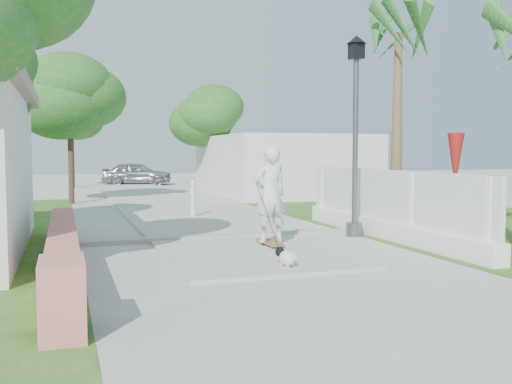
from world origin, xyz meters
name	(u,v)px	position (x,y,z in m)	size (l,w,h in m)	color
ground	(360,313)	(0.00, 0.00, 0.00)	(90.00, 90.00, 0.00)	#B7B7B2
path_strip	(141,194)	(0.00, 20.00, 0.03)	(3.20, 36.00, 0.06)	#B7B7B2
curb	(224,237)	(0.00, 6.00, 0.05)	(6.50, 0.25, 0.10)	#999993
grass_right	(439,217)	(7.00, 8.00, 0.01)	(8.00, 20.00, 0.01)	#30561B
pink_wall	(63,252)	(-3.30, 3.55, 0.31)	(0.45, 8.20, 0.80)	#D2726B
lattice_fence	(386,213)	(3.40, 5.00, 0.54)	(0.35, 7.00, 1.50)	white
building_right	(281,165)	(6.00, 18.00, 1.30)	(6.00, 8.00, 2.60)	silver
street_lamp	(355,128)	(2.90, 5.50, 2.43)	(0.44, 0.44, 4.44)	#59595E
bollard	(193,198)	(0.20, 10.00, 0.58)	(0.14, 0.14, 1.09)	white
patio_umbrella	(455,161)	(4.80, 4.50, 1.69)	(0.36, 0.36, 2.30)	#59595E
tree_path_left	(70,98)	(-2.98, 15.98, 3.82)	(3.40, 3.40, 5.23)	#4C3826
tree_path_right	(210,117)	(3.22, 19.98, 3.49)	(3.00, 3.00, 4.79)	#4C3826
tree_path_far	(72,115)	(-2.78, 25.98, 3.82)	(3.20, 3.20, 5.17)	#4C3826
palm_far	(398,46)	(4.60, 6.50, 4.48)	(1.80, 1.80, 5.30)	brown
skateboarder	(269,202)	(0.42, 4.27, 0.95)	(0.83, 2.38, 2.00)	#915A3A
dog	(286,257)	(0.09, 2.59, 0.20)	(0.34, 0.51, 0.36)	silver
parked_car	(137,173)	(0.77, 27.52, 0.67)	(1.58, 3.92, 1.34)	#A1A4A9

